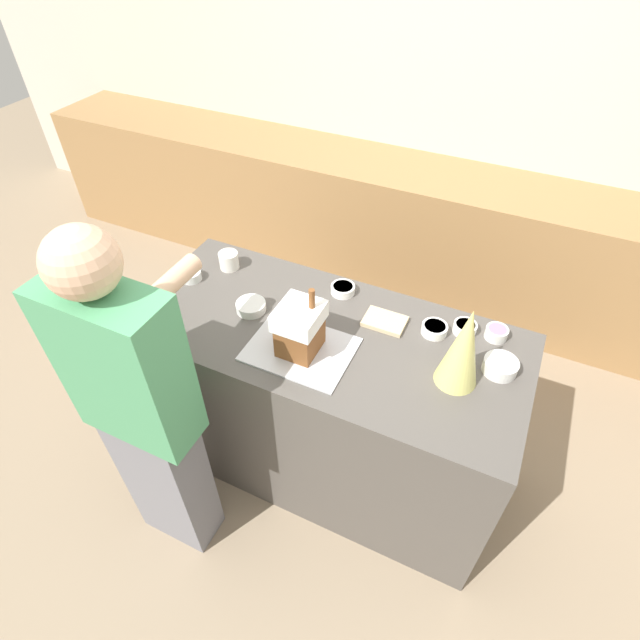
% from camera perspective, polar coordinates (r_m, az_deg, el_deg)
% --- Properties ---
extents(ground_plane, '(12.00, 12.00, 0.00)m').
position_cam_1_polar(ground_plane, '(2.85, 0.45, -14.96)').
color(ground_plane, gray).
extents(wall_back, '(8.00, 0.05, 2.60)m').
position_cam_1_polar(wall_back, '(3.56, 15.05, 23.40)').
color(wall_back, beige).
rests_on(wall_back, ground_plane).
extents(back_cabinet_block, '(6.00, 0.60, 0.93)m').
position_cam_1_polar(back_cabinet_block, '(3.63, 11.44, 9.56)').
color(back_cabinet_block, '#9E7547').
rests_on(back_cabinet_block, ground_plane).
extents(kitchen_island, '(1.71, 0.76, 0.94)m').
position_cam_1_polar(kitchen_island, '(2.47, 0.51, -9.17)').
color(kitchen_island, '#514C47').
rests_on(kitchen_island, ground_plane).
extents(baking_tray, '(0.42, 0.32, 0.01)m').
position_cam_1_polar(baking_tray, '(2.04, -2.25, -3.34)').
color(baking_tray, silver).
rests_on(baking_tray, kitchen_island).
extents(gingerbread_house, '(0.17, 0.19, 0.30)m').
position_cam_1_polar(gingerbread_house, '(1.96, -2.34, -0.92)').
color(gingerbread_house, brown).
rests_on(gingerbread_house, baking_tray).
extents(decorative_tree, '(0.16, 0.16, 0.36)m').
position_cam_1_polar(decorative_tree, '(1.88, 16.09, -3.03)').
color(decorative_tree, '#DBD675').
rests_on(decorative_tree, kitchen_island).
extents(candy_bowl_behind_tray, '(0.11, 0.11, 0.04)m').
position_cam_1_polar(candy_bowl_behind_tray, '(2.30, 2.63, 3.58)').
color(candy_bowl_behind_tray, white).
rests_on(candy_bowl_behind_tray, kitchen_island).
extents(candy_bowl_far_left, '(0.11, 0.11, 0.04)m').
position_cam_1_polar(candy_bowl_far_left, '(2.15, 12.94, -0.98)').
color(candy_bowl_far_left, white).
rests_on(candy_bowl_far_left, kitchen_island).
extents(candy_bowl_front_corner, '(0.10, 0.10, 0.04)m').
position_cam_1_polar(candy_bowl_front_corner, '(2.45, -14.52, 4.98)').
color(candy_bowl_front_corner, silver).
rests_on(candy_bowl_front_corner, kitchen_island).
extents(candy_bowl_far_right, '(0.10, 0.10, 0.04)m').
position_cam_1_polar(candy_bowl_far_right, '(2.19, 16.23, -0.83)').
color(candy_bowl_far_right, white).
rests_on(candy_bowl_far_right, kitchen_island).
extents(candy_bowl_near_tray_right, '(0.13, 0.13, 0.05)m').
position_cam_1_polar(candy_bowl_near_tray_right, '(2.07, 19.92, -4.93)').
color(candy_bowl_near_tray_right, white).
rests_on(candy_bowl_near_tray_right, kitchen_island).
extents(candy_bowl_beside_tree, '(0.13, 0.13, 0.04)m').
position_cam_1_polar(candy_bowl_beside_tree, '(2.23, -7.90, 1.59)').
color(candy_bowl_beside_tree, silver).
rests_on(candy_bowl_beside_tree, kitchen_island).
extents(candy_bowl_center_rear, '(0.09, 0.09, 0.05)m').
position_cam_1_polar(candy_bowl_center_rear, '(2.20, 19.52, -1.37)').
color(candy_bowl_center_rear, white).
rests_on(candy_bowl_center_rear, kitchen_island).
extents(cookbook, '(0.18, 0.13, 0.02)m').
position_cam_1_polar(cookbook, '(2.17, 7.41, -0.14)').
color(cookbook, '#CCB78C').
rests_on(cookbook, kitchen_island).
extents(mug, '(0.09, 0.09, 0.08)m').
position_cam_1_polar(mug, '(2.48, -10.38, 6.72)').
color(mug, white).
rests_on(mug, kitchen_island).
extents(person, '(0.45, 0.56, 1.70)m').
position_cam_1_polar(person, '(2.03, -19.51, -10.07)').
color(person, slate).
rests_on(person, ground_plane).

